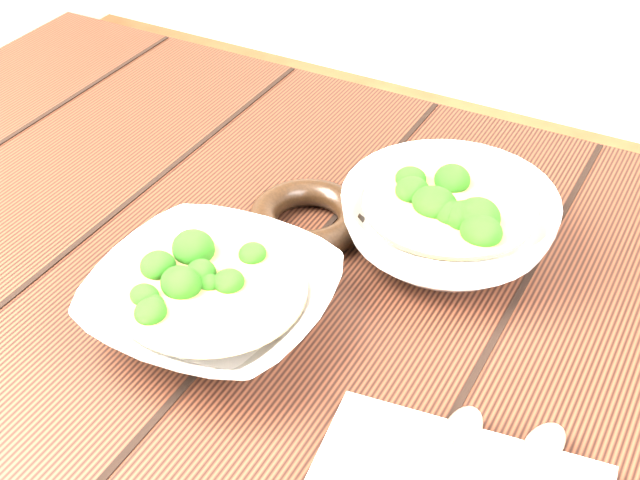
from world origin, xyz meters
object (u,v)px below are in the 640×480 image
soup_bowl_back (448,221)px  table (290,393)px  soup_bowl_front (213,300)px  trivet (308,218)px

soup_bowl_back → table: bearing=-125.6°
soup_bowl_front → soup_bowl_back: size_ratio=0.93×
soup_bowl_back → trivet: size_ratio=1.94×
table → soup_bowl_back: size_ratio=5.34×
trivet → table: bearing=-71.1°
soup_bowl_front → trivet: soup_bowl_front is taller
soup_bowl_front → trivet: bearing=88.0°
table → soup_bowl_back: soup_bowl_back is taller
table → soup_bowl_back: bearing=54.4°
soup_bowl_front → trivet: 0.16m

